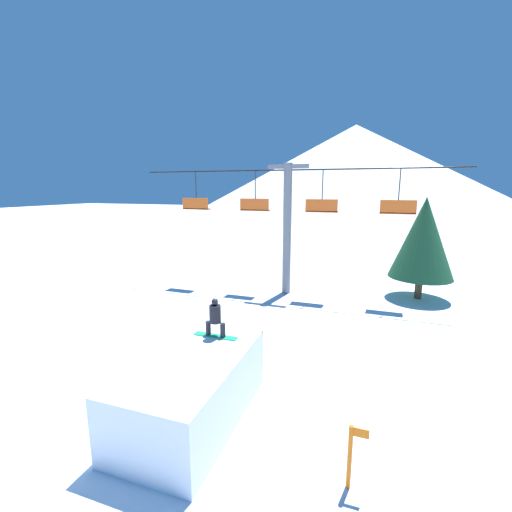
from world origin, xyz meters
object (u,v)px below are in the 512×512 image
Objects in this scene: snow_ramp at (192,388)px; pine_tree_near at (423,238)px; snowboarder at (215,318)px; trail_marker at (351,455)px.

pine_tree_near is (7.12, 13.70, 2.64)m from snow_ramp.
snowboarder is at bearing -120.02° from pine_tree_near.
snowboarder reaches higher than snow_ramp.
snowboarder is 0.24× the size of pine_tree_near.
trail_marker is (4.29, -0.92, -0.11)m from snow_ramp.
pine_tree_near reaches higher than snow_ramp.
snowboarder is at bearing 150.95° from trail_marker.
snowboarder is 5.12m from trail_marker.
snow_ramp is at bearing 167.83° from trail_marker.
trail_marker is (4.25, -2.36, -1.62)m from snowboarder.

